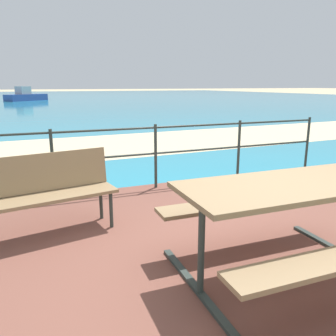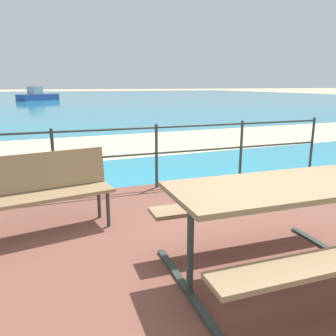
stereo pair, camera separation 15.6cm
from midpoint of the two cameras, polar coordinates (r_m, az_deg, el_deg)
name	(u,v)px [view 1 (the left image)]	position (r m, az deg, el deg)	size (l,w,h in m)	color
ground_plane	(248,267)	(3.25, 11.89, -15.96)	(240.00, 240.00, 0.00)	tan
patio_paving	(248,264)	(3.24, 11.91, -15.49)	(6.40, 5.20, 0.06)	brown
sea_water	(44,99)	(42.37, -20.24, 10.89)	(90.00, 90.00, 0.01)	teal
beach_strip	(102,146)	(9.25, -11.60, 3.67)	(54.00, 3.69, 0.01)	beige
picnic_table	(288,206)	(2.83, 18.08, -6.08)	(1.78, 1.44, 0.80)	#8C704C
park_bench	(44,187)	(3.77, -21.22, -3.07)	(1.48, 0.67, 0.84)	#8C704C
railing_fence	(156,148)	(5.09, -2.99, 3.46)	(5.94, 0.04, 0.97)	#2D3833
boat_near	(26,96)	(37.68, -22.84, 11.10)	(4.30, 3.95, 1.41)	#2D478C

